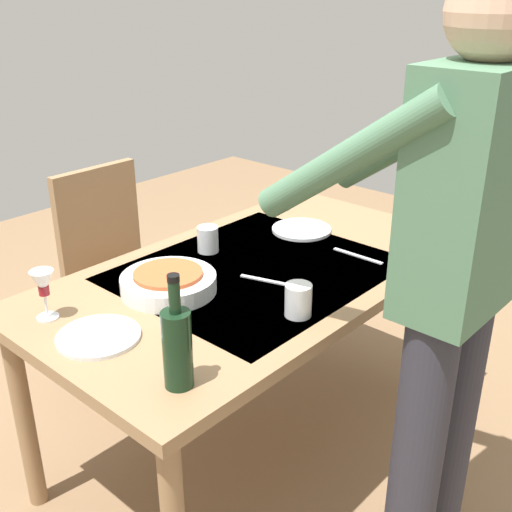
% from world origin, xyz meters
% --- Properties ---
extents(ground_plane, '(6.00, 6.00, 0.00)m').
position_xyz_m(ground_plane, '(0.00, 0.00, 0.00)').
color(ground_plane, '#846647').
extents(dining_table, '(1.56, 0.87, 0.74)m').
position_xyz_m(dining_table, '(0.00, 0.00, 0.67)').
color(dining_table, '#93704C').
rests_on(dining_table, ground_plane).
extents(chair_near, '(0.40, 0.40, 0.91)m').
position_xyz_m(chair_near, '(0.00, -0.82, 0.53)').
color(chair_near, brown).
rests_on(chair_near, ground_plane).
extents(person_server, '(0.42, 0.61, 1.69)m').
position_xyz_m(person_server, '(0.04, 0.70, 0.96)').
color(person_server, '#2D2D38').
rests_on(person_server, ground_plane).
extents(wine_bottle, '(0.07, 0.07, 0.30)m').
position_xyz_m(wine_bottle, '(0.61, 0.30, 0.85)').
color(wine_bottle, black).
rests_on(wine_bottle, dining_table).
extents(wine_glass_left, '(0.07, 0.07, 0.15)m').
position_xyz_m(wine_glass_left, '(0.65, -0.23, 0.85)').
color(wine_glass_left, white).
rests_on(wine_glass_left, dining_table).
extents(wine_glass_right, '(0.07, 0.07, 0.15)m').
position_xyz_m(wine_glass_right, '(-0.70, 0.19, 0.85)').
color(wine_glass_right, white).
rests_on(wine_glass_right, dining_table).
extents(water_cup_near_left, '(0.07, 0.07, 0.10)m').
position_xyz_m(water_cup_near_left, '(-0.49, -0.33, 0.79)').
color(water_cup_near_left, silver).
rests_on(water_cup_near_left, dining_table).
extents(water_cup_near_right, '(0.08, 0.08, 0.09)m').
position_xyz_m(water_cup_near_right, '(0.00, -0.23, 0.79)').
color(water_cup_near_right, silver).
rests_on(water_cup_near_right, dining_table).
extents(water_cup_far_left, '(0.08, 0.08, 0.10)m').
position_xyz_m(water_cup_far_left, '(0.15, 0.30, 0.79)').
color(water_cup_far_left, silver).
rests_on(water_cup_far_left, dining_table).
extents(serving_bowl_pasta, '(0.30, 0.30, 0.07)m').
position_xyz_m(serving_bowl_pasta, '(0.30, -0.10, 0.77)').
color(serving_bowl_pasta, silver).
rests_on(serving_bowl_pasta, dining_table).
extents(dinner_plate_near, '(0.23, 0.23, 0.01)m').
position_xyz_m(dinner_plate_near, '(-0.38, -0.10, 0.75)').
color(dinner_plate_near, silver).
rests_on(dinner_plate_near, dining_table).
extents(dinner_plate_far, '(0.23, 0.23, 0.01)m').
position_xyz_m(dinner_plate_far, '(0.62, -0.03, 0.75)').
color(dinner_plate_far, silver).
rests_on(dinner_plate_far, dining_table).
extents(table_knife, '(0.02, 0.20, 0.00)m').
position_xyz_m(table_knife, '(-0.32, 0.20, 0.74)').
color(table_knife, silver).
rests_on(table_knife, dining_table).
extents(table_fork, '(0.07, 0.18, 0.00)m').
position_xyz_m(table_fork, '(0.04, 0.08, 0.74)').
color(table_fork, silver).
rests_on(table_fork, dining_table).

